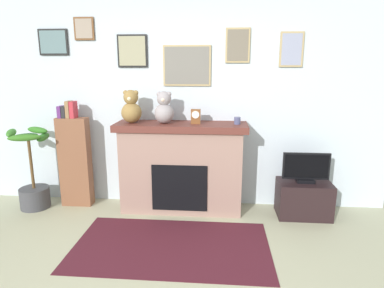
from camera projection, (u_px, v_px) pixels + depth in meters
back_wall at (179, 103)px, 4.15m from camera, size 5.20×0.15×2.60m
fireplace at (181, 167)px, 4.04m from camera, size 1.57×0.51×1.09m
bookshelf at (75, 159)px, 4.16m from camera, size 0.38×0.16×1.34m
potted_plant at (33, 179)px, 4.12m from camera, size 0.55×0.59×1.02m
tv_stand at (303, 199)px, 3.93m from camera, size 0.61×0.40×0.42m
television at (306, 168)px, 3.84m from camera, size 0.54×0.14×0.35m
area_rug at (172, 246)px, 3.29m from camera, size 1.94×1.11×0.01m
candle_jar at (237, 121)px, 3.83m from camera, size 0.07×0.07×0.08m
mantel_clock at (196, 116)px, 3.86m from camera, size 0.11×0.08×0.17m
teddy_bear_tan at (131, 108)px, 3.91m from camera, size 0.24×0.24×0.39m
teddy_bear_brown at (164, 109)px, 3.87m from camera, size 0.23×0.23×0.38m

